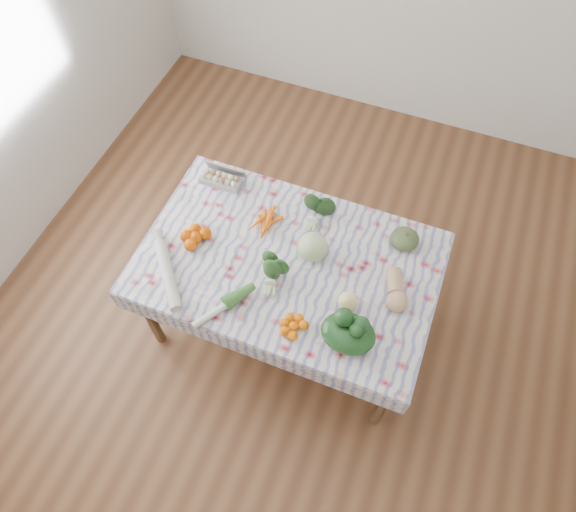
# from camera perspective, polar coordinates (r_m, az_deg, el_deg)

# --- Properties ---
(ground) EXTENTS (4.50, 4.50, 0.00)m
(ground) POSITION_cam_1_polar(r_m,az_deg,el_deg) (3.54, 0.00, -7.03)
(ground) COLOR brown
(ground) RESTS_ON ground
(dining_table) EXTENTS (1.60, 1.00, 0.75)m
(dining_table) POSITION_cam_1_polar(r_m,az_deg,el_deg) (2.94, 0.00, -1.46)
(dining_table) COLOR brown
(dining_table) RESTS_ON ground
(tablecloth) EXTENTS (1.66, 1.06, 0.01)m
(tablecloth) POSITION_cam_1_polar(r_m,az_deg,el_deg) (2.87, 0.00, -0.67)
(tablecloth) COLOR silver
(tablecloth) RESTS_ON dining_table
(egg_carton) EXTENTS (0.26, 0.11, 0.07)m
(egg_carton) POSITION_cam_1_polar(r_m,az_deg,el_deg) (3.19, -7.49, 8.37)
(egg_carton) COLOR gray
(egg_carton) RESTS_ON tablecloth
(carrot_bunch) EXTENTS (0.21, 0.19, 0.03)m
(carrot_bunch) POSITION_cam_1_polar(r_m,az_deg,el_deg) (2.99, -2.57, 3.60)
(carrot_bunch) COLOR orange
(carrot_bunch) RESTS_ON tablecloth
(kale_bunch) EXTENTS (0.16, 0.14, 0.14)m
(kale_bunch) POSITION_cam_1_polar(r_m,az_deg,el_deg) (2.98, 3.13, 5.05)
(kale_bunch) COLOR #1E3E19
(kale_bunch) RESTS_ON tablecloth
(kabocha_squash) EXTENTS (0.17, 0.17, 0.10)m
(kabocha_squash) POSITION_cam_1_polar(r_m,az_deg,el_deg) (2.96, 12.86, 1.85)
(kabocha_squash) COLOR #485A30
(kabocha_squash) RESTS_ON tablecloth
(cabbage) EXTENTS (0.22, 0.22, 0.17)m
(cabbage) POSITION_cam_1_polar(r_m,az_deg,el_deg) (2.82, 2.78, 1.04)
(cabbage) COLOR #ADCB89
(cabbage) RESTS_ON tablecloth
(butternut_squash) EXTENTS (0.19, 0.27, 0.11)m
(butternut_squash) POSITION_cam_1_polar(r_m,az_deg,el_deg) (2.77, 11.94, -3.69)
(butternut_squash) COLOR tan
(butternut_squash) RESTS_ON tablecloth
(orange_cluster) EXTENTS (0.30, 0.30, 0.08)m
(orange_cluster) POSITION_cam_1_polar(r_m,az_deg,el_deg) (2.95, -10.20, 2.08)
(orange_cluster) COLOR #D45001
(orange_cluster) RESTS_ON tablecloth
(broccoli) EXTENTS (0.19, 0.19, 0.12)m
(broccoli) POSITION_cam_1_polar(r_m,az_deg,el_deg) (2.76, -1.78, -1.88)
(broccoli) COLOR #25511F
(broccoli) RESTS_ON tablecloth
(mandarin_cluster) EXTENTS (0.23, 0.23, 0.05)m
(mandarin_cluster) POSITION_cam_1_polar(r_m,az_deg,el_deg) (2.65, 0.63, -7.78)
(mandarin_cluster) COLOR orange
(mandarin_cluster) RESTS_ON tablecloth
(grapefruit) EXTENTS (0.12, 0.12, 0.10)m
(grapefruit) POSITION_cam_1_polar(r_m,az_deg,el_deg) (2.70, 6.66, -5.01)
(grapefruit) COLOR #EFDC84
(grapefruit) RESTS_ON tablecloth
(spinach_bag) EXTENTS (0.34, 0.30, 0.12)m
(spinach_bag) POSITION_cam_1_polar(r_m,az_deg,el_deg) (2.62, 6.70, -8.53)
(spinach_bag) COLOR #143514
(spinach_bag) RESTS_ON tablecloth
(daikon) EXTENTS (0.35, 0.40, 0.07)m
(daikon) POSITION_cam_1_polar(r_m,az_deg,el_deg) (2.86, -13.23, -1.96)
(daikon) COLOR beige
(daikon) RESTS_ON tablecloth
(leek) EXTENTS (0.23, 0.34, 0.04)m
(leek) POSITION_cam_1_polar(r_m,az_deg,el_deg) (2.73, -7.19, -5.61)
(leek) COLOR beige
(leek) RESTS_ON tablecloth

